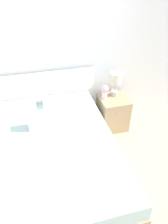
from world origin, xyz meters
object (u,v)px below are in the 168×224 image
(nightstand, at_px, (113,113))
(table_lamp, at_px, (115,80))
(bed, at_px, (48,157))
(flower_vase, at_px, (105,91))

(nightstand, bearing_deg, table_lamp, 69.30)
(bed, bearing_deg, flower_vase, 36.92)
(bed, relative_size, nightstand, 3.77)
(bed, bearing_deg, table_lamp, 34.24)
(nightstand, height_order, flower_vase, flower_vase)
(nightstand, relative_size, table_lamp, 1.41)
(table_lamp, distance_m, flower_vase, 0.25)
(bed, distance_m, nightstand, 1.40)
(nightstand, bearing_deg, flower_vase, 163.37)
(bed, height_order, table_lamp, bed)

